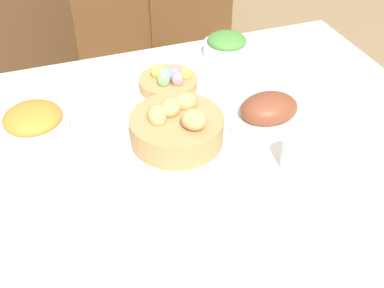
# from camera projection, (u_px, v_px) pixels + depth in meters

# --- Properties ---
(dining_table) EXTENTS (1.53, 1.08, 0.76)m
(dining_table) POSITION_uv_depth(u_px,v_px,m) (187.00, 225.00, 1.61)
(dining_table) COLOR white
(dining_table) RESTS_ON ground
(chair_far_right) EXTENTS (0.45, 0.45, 1.00)m
(chair_far_right) POSITION_uv_depth(u_px,v_px,m) (202.00, 44.00, 2.26)
(chair_far_right) COLOR brown
(chair_far_right) RESTS_ON ground
(chair_far_center) EXTENTS (0.42, 0.42, 1.00)m
(chair_far_center) POSITION_uv_depth(u_px,v_px,m) (128.00, 57.00, 2.17)
(chair_far_center) COLOR brown
(chair_far_center) RESTS_ON ground
(sideboard) EXTENTS (1.47, 0.44, 0.94)m
(sideboard) POSITION_uv_depth(u_px,v_px,m) (86.00, 8.00, 2.73)
(sideboard) COLOR brown
(sideboard) RESTS_ON ground
(bread_basket) EXTENTS (0.26, 0.26, 0.13)m
(bread_basket) POSITION_uv_depth(u_px,v_px,m) (177.00, 127.00, 1.32)
(bread_basket) COLOR #AD8451
(bread_basket) RESTS_ON dining_table
(egg_basket) EXTENTS (0.19, 0.19, 0.08)m
(egg_basket) POSITION_uv_depth(u_px,v_px,m) (168.00, 81.00, 1.54)
(egg_basket) COLOR #AD8451
(egg_basket) RESTS_ON dining_table
(ham_platter) EXTENTS (0.27, 0.19, 0.09)m
(ham_platter) POSITION_uv_depth(u_px,v_px,m) (269.00, 110.00, 1.42)
(ham_platter) COLOR silver
(ham_platter) RESTS_ON dining_table
(carrot_bowl) EXTENTS (0.19, 0.19, 0.10)m
(carrot_bowl) POSITION_uv_depth(u_px,v_px,m) (34.00, 125.00, 1.33)
(carrot_bowl) COLOR silver
(carrot_bowl) RESTS_ON dining_table
(green_salad_bowl) EXTENTS (0.16, 0.16, 0.09)m
(green_salad_bowl) POSITION_uv_depth(u_px,v_px,m) (227.00, 46.00, 1.70)
(green_salad_bowl) COLOR silver
(green_salad_bowl) RESTS_ON dining_table
(dinner_plate) EXTENTS (0.24, 0.24, 0.01)m
(dinner_plate) POSITION_uv_depth(u_px,v_px,m) (230.00, 235.00, 1.08)
(dinner_plate) COLOR silver
(dinner_plate) RESTS_ON dining_table
(fork) EXTENTS (0.02, 0.18, 0.00)m
(fork) POSITION_uv_depth(u_px,v_px,m) (168.00, 253.00, 1.05)
(fork) COLOR silver
(fork) RESTS_ON dining_table
(knife) EXTENTS (0.02, 0.18, 0.00)m
(knife) POSITION_uv_depth(u_px,v_px,m) (288.00, 219.00, 1.12)
(knife) COLOR silver
(knife) RESTS_ON dining_table
(spoon) EXTENTS (0.02, 0.18, 0.00)m
(spoon) POSITION_uv_depth(u_px,v_px,m) (299.00, 216.00, 1.13)
(spoon) COLOR silver
(spoon) RESTS_ON dining_table
(drinking_cup) EXTENTS (0.07, 0.07, 0.09)m
(drinking_cup) POSITION_uv_depth(u_px,v_px,m) (295.00, 154.00, 1.24)
(drinking_cup) COLOR silver
(drinking_cup) RESTS_ON dining_table
(butter_dish) EXTENTS (0.11, 0.07, 0.03)m
(butter_dish) POSITION_uv_depth(u_px,v_px,m) (85.00, 200.00, 1.15)
(butter_dish) COLOR silver
(butter_dish) RESTS_ON dining_table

